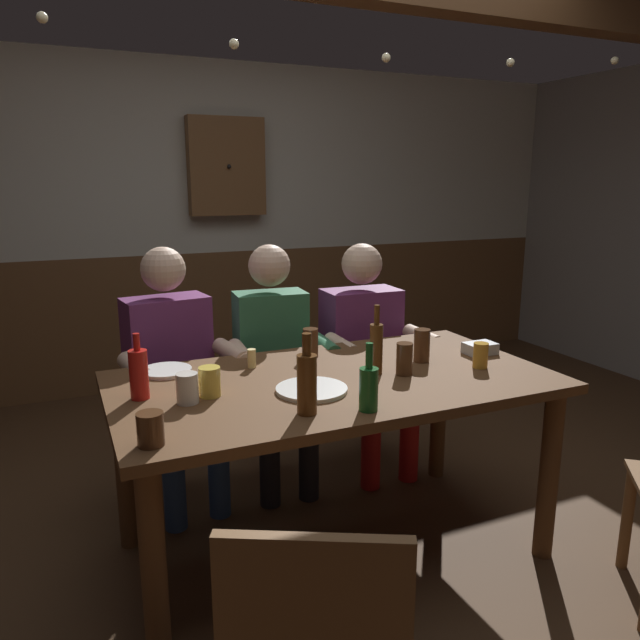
# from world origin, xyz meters

# --- Properties ---
(ground_plane) EXTENTS (7.59, 7.59, 0.00)m
(ground_plane) POSITION_xyz_m (0.00, 0.00, 0.00)
(ground_plane) COLOR #4C331E
(back_wall_upper) EXTENTS (6.32, 0.12, 1.38)m
(back_wall_upper) POSITION_xyz_m (0.00, 2.42, 1.70)
(back_wall_upper) COLOR beige
(back_wall_wainscot) EXTENTS (6.32, 0.12, 1.01)m
(back_wall_wainscot) POSITION_xyz_m (0.00, 2.42, 0.50)
(back_wall_wainscot) COLOR brown
(back_wall_wainscot) RESTS_ON ground_plane
(dining_table) EXTENTS (1.74, 0.94, 0.77)m
(dining_table) POSITION_xyz_m (0.00, -0.07, 0.67)
(dining_table) COLOR brown
(dining_table) RESTS_ON ground_plane
(person_0) EXTENTS (0.56, 0.55, 1.24)m
(person_0) POSITION_xyz_m (-0.51, 0.63, 0.68)
(person_0) COLOR #6B2D66
(person_0) RESTS_ON ground_plane
(person_1) EXTENTS (0.52, 0.52, 1.23)m
(person_1) POSITION_xyz_m (-0.01, 0.63, 0.68)
(person_1) COLOR #33724C
(person_1) RESTS_ON ground_plane
(person_2) EXTENTS (0.55, 0.54, 1.21)m
(person_2) POSITION_xyz_m (0.52, 0.63, 0.67)
(person_2) COLOR #6B2D66
(person_2) RESTS_ON ground_plane
(table_candle) EXTENTS (0.04, 0.04, 0.08)m
(table_candle) POSITION_xyz_m (-0.26, 0.19, 0.81)
(table_candle) COLOR #F9E08C
(table_candle) RESTS_ON dining_table
(condiment_caddy) EXTENTS (0.14, 0.10, 0.05)m
(condiment_caddy) POSITION_xyz_m (0.75, -0.03, 0.80)
(condiment_caddy) COLOR #B2B7BC
(condiment_caddy) RESTS_ON dining_table
(plate_0) EXTENTS (0.27, 0.27, 0.01)m
(plate_0) POSITION_xyz_m (-0.15, -0.18, 0.78)
(plate_0) COLOR white
(plate_0) RESTS_ON dining_table
(plate_1) EXTENTS (0.21, 0.21, 0.01)m
(plate_1) POSITION_xyz_m (-0.60, 0.27, 0.78)
(plate_1) COLOR white
(plate_1) RESTS_ON dining_table
(bottle_0) EXTENTS (0.07, 0.07, 0.28)m
(bottle_0) POSITION_xyz_m (-0.25, -0.38, 0.89)
(bottle_0) COLOR #593314
(bottle_0) RESTS_ON dining_table
(bottle_1) EXTENTS (0.07, 0.07, 0.24)m
(bottle_1) POSITION_xyz_m (-0.74, 0.00, 0.87)
(bottle_1) COLOR red
(bottle_1) RESTS_ON dining_table
(bottle_2) EXTENTS (0.05, 0.05, 0.29)m
(bottle_2) POSITION_xyz_m (0.18, -0.09, 0.89)
(bottle_2) COLOR #593314
(bottle_2) RESTS_ON dining_table
(bottle_3) EXTENTS (0.07, 0.07, 0.24)m
(bottle_3) POSITION_xyz_m (-0.04, -0.44, 0.86)
(bottle_3) COLOR #195923
(bottle_3) RESTS_ON dining_table
(pint_glass_0) EXTENTS (0.08, 0.08, 0.11)m
(pint_glass_0) POSITION_xyz_m (-0.59, -0.11, 0.83)
(pint_glass_0) COLOR white
(pint_glass_0) RESTS_ON dining_table
(pint_glass_1) EXTENTS (0.07, 0.07, 0.14)m
(pint_glass_1) POSITION_xyz_m (0.44, -0.02, 0.85)
(pint_glass_1) COLOR #4C2D19
(pint_glass_1) RESTS_ON dining_table
(pint_glass_2) EXTENTS (0.07, 0.07, 0.13)m
(pint_glass_2) POSITION_xyz_m (0.03, 0.23, 0.84)
(pint_glass_2) COLOR #4C2D19
(pint_glass_2) RESTS_ON dining_table
(pint_glass_3) EXTENTS (0.06, 0.06, 0.11)m
(pint_glass_3) POSITION_xyz_m (0.62, -0.20, 0.83)
(pint_glass_3) COLOR gold
(pint_glass_3) RESTS_ON dining_table
(pint_glass_4) EXTENTS (0.08, 0.08, 0.10)m
(pint_glass_4) POSITION_xyz_m (-0.77, -0.42, 0.82)
(pint_glass_4) COLOR #4C2D19
(pint_glass_4) RESTS_ON dining_table
(pint_glass_5) EXTENTS (0.08, 0.08, 0.11)m
(pint_glass_5) POSITION_xyz_m (-0.51, -0.08, 0.83)
(pint_glass_5) COLOR #E5C64C
(pint_glass_5) RESTS_ON dining_table
(pint_glass_6) EXTENTS (0.07, 0.07, 0.13)m
(pint_glass_6) POSITION_xyz_m (0.28, -0.15, 0.84)
(pint_glass_6) COLOR #4C2D19
(pint_glass_6) RESTS_ON dining_table
(wall_dart_cabinet) EXTENTS (0.56, 0.15, 0.70)m
(wall_dart_cabinet) POSITION_xyz_m (0.23, 2.29, 1.64)
(wall_dart_cabinet) COLOR brown
(string_lights) EXTENTS (4.46, 0.04, 0.20)m
(string_lights) POSITION_xyz_m (-0.00, 0.13, 2.09)
(string_lights) COLOR #F9EAB2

